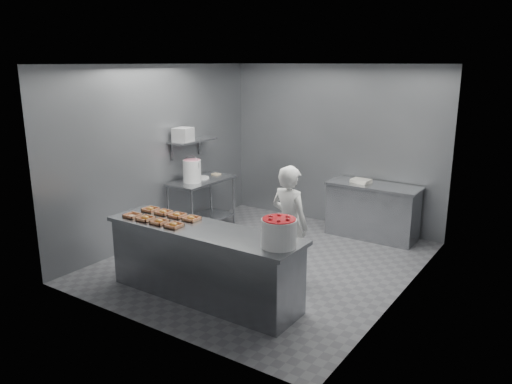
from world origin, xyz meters
TOP-DOWN VIEW (x-y plane):
  - floor at (0.00, 0.00)m, footprint 4.50×4.50m
  - ceiling at (0.00, 0.00)m, footprint 4.50×4.50m
  - wall_back at (0.00, 2.25)m, footprint 4.00×0.04m
  - wall_left at (-2.00, 0.00)m, footprint 0.04×4.50m
  - wall_right at (2.00, 0.00)m, footprint 0.04×4.50m
  - service_counter at (0.00, -1.35)m, footprint 2.60×0.70m
  - prep_table at (-1.65, 0.60)m, footprint 0.60×1.20m
  - back_counter at (0.90, 1.90)m, footprint 1.50×0.60m
  - wall_shelf at (-1.82, 0.60)m, footprint 0.35×0.90m
  - tray_0 at (-1.03, -1.51)m, footprint 0.19×0.18m
  - tray_1 at (-0.79, -1.51)m, footprint 0.19×0.18m
  - tray_2 at (-0.55, -1.51)m, footprint 0.19×0.18m
  - tray_3 at (-0.31, -1.51)m, footprint 0.19×0.18m
  - tray_4 at (-1.03, -1.19)m, footprint 0.19×0.18m
  - tray_5 at (-0.79, -1.19)m, footprint 0.19×0.18m
  - tray_6 at (-0.55, -1.19)m, footprint 0.19×0.18m
  - tray_7 at (-0.31, -1.19)m, footprint 0.19×0.18m
  - worker at (0.61, -0.33)m, footprint 0.63×0.47m
  - strawberry_tub at (1.08, -1.37)m, footprint 0.38×0.38m
  - glaze_bucket at (-1.66, 0.38)m, footprint 0.31×0.29m
  - bucket_lid at (-1.72, 0.66)m, footprint 0.30×0.30m
  - rag at (-1.68, 1.04)m, footprint 0.14×0.13m
  - appliance at (-1.82, 0.37)m, footprint 0.31×0.34m
  - paper_stack at (0.67, 1.90)m, footprint 0.34×0.28m

SIDE VIEW (x-z plane):
  - floor at x=0.00m, z-range 0.00..0.00m
  - back_counter at x=0.90m, z-range 0.00..0.90m
  - service_counter at x=0.00m, z-range 0.00..0.90m
  - prep_table at x=-1.65m, z-range 0.14..1.04m
  - worker at x=0.61m, z-range 0.00..1.56m
  - rag at x=-1.68m, z-range 0.90..0.92m
  - bucket_lid at x=-1.72m, z-range 0.90..0.92m
  - tray_0 at x=-1.03m, z-range 0.90..0.94m
  - tray_1 at x=-0.79m, z-range 0.89..0.95m
  - tray_2 at x=-0.55m, z-range 0.89..0.95m
  - tray_3 at x=-0.31m, z-range 0.89..0.95m
  - tray_4 at x=-1.03m, z-range 0.89..0.95m
  - tray_5 at x=-0.79m, z-range 0.89..0.95m
  - tray_6 at x=-0.55m, z-range 0.89..0.95m
  - tray_7 at x=-0.31m, z-range 0.89..0.95m
  - paper_stack at x=0.67m, z-range 0.90..0.96m
  - strawberry_tub at x=1.08m, z-range 0.91..1.23m
  - glaze_bucket at x=-1.66m, z-range 0.87..1.32m
  - wall_back at x=0.00m, z-range 0.00..2.80m
  - wall_left at x=-2.00m, z-range 0.00..2.80m
  - wall_right at x=2.00m, z-range 0.00..2.80m
  - wall_shelf at x=-1.82m, z-range 1.54..1.56m
  - appliance at x=-1.82m, z-range 1.56..1.79m
  - ceiling at x=0.00m, z-range 2.80..2.80m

